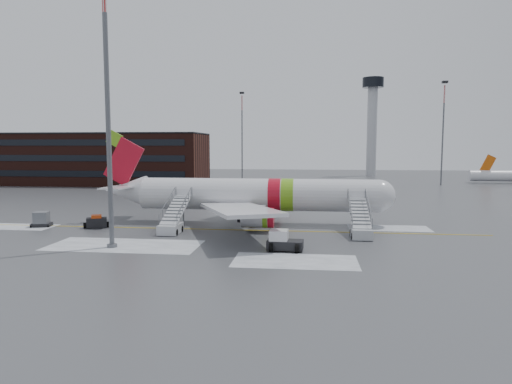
# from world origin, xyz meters

# --- Properties ---
(ground) EXTENTS (260.00, 260.00, 0.00)m
(ground) POSITION_xyz_m (0.00, 0.00, 0.00)
(ground) COLOR #494C4F
(ground) RESTS_ON ground
(airliner) EXTENTS (35.03, 32.97, 11.18)m
(airliner) POSITION_xyz_m (4.06, 3.38, 3.42)
(airliner) COLOR silver
(airliner) RESTS_ON ground
(airstair_fwd) EXTENTS (2.05, 7.70, 3.48)m
(airstair_fwd) POSITION_xyz_m (16.30, -3.16, 1.06)
(airstair_fwd) COLOR #ACAFB3
(airstair_fwd) RESTS_ON ground
(airstair_aft) EXTENTS (2.05, 7.70, 3.48)m
(airstair_aft) POSITION_xyz_m (-3.47, -3.16, 1.06)
(airstair_aft) COLOR #B5B8BD
(airstair_aft) RESTS_ON ground
(pushback_tug) EXTENTS (3.27, 2.52, 1.82)m
(pushback_tug) POSITION_xyz_m (8.78, -10.22, 0.80)
(pushback_tug) COLOR black
(pushback_tug) RESTS_ON ground
(uld_container) EXTENTS (2.40, 1.98, 1.72)m
(uld_container) POSITION_xyz_m (-19.49, -1.52, 0.80)
(uld_container) COLOR black
(uld_container) RESTS_ON ground
(baggage_tractor) EXTENTS (2.99, 2.08, 1.46)m
(baggage_tractor) POSITION_xyz_m (-12.83, -1.52, 0.62)
(baggage_tractor) COLOR black
(baggage_tractor) RESTS_ON ground
(light_mast_near) EXTENTS (1.20, 1.20, 26.25)m
(light_mast_near) POSITION_xyz_m (-6.82, -10.86, 13.55)
(light_mast_near) COLOR #595B60
(light_mast_near) RESTS_ON ground
(terminal_building) EXTENTS (62.00, 16.11, 12.30)m
(terminal_building) POSITION_xyz_m (-45.00, 54.98, 6.20)
(terminal_building) COLOR #3F1E16
(terminal_building) RESTS_ON ground
(control_tower) EXTENTS (6.40, 6.40, 30.00)m
(control_tower) POSITION_xyz_m (30.00, 95.00, 18.75)
(control_tower) COLOR #B2B5BA
(control_tower) RESTS_ON ground
(light_mast_far_ne) EXTENTS (1.20, 1.20, 24.25)m
(light_mast_far_ne) POSITION_xyz_m (42.00, 62.00, 13.84)
(light_mast_far_ne) COLOR #595B60
(light_mast_far_ne) RESTS_ON ground
(light_mast_far_n) EXTENTS (1.20, 1.20, 24.25)m
(light_mast_far_n) POSITION_xyz_m (-8.00, 78.00, 13.84)
(light_mast_far_n) COLOR #595B60
(light_mast_far_n) RESTS_ON ground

